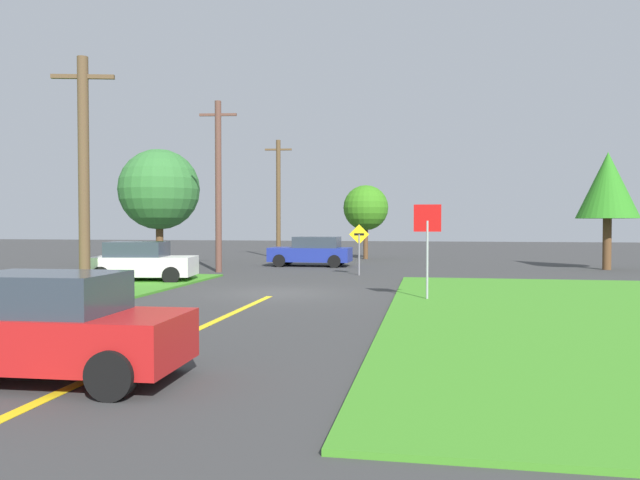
% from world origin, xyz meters
% --- Properties ---
extents(ground_plane, '(120.00, 120.00, 0.00)m').
position_xyz_m(ground_plane, '(0.00, 0.00, 0.00)').
color(ground_plane, '#383838').
extents(grass_verge_right, '(12.00, 20.00, 0.08)m').
position_xyz_m(grass_verge_right, '(10.00, -4.00, 0.04)').
color(grass_verge_right, '#408B25').
rests_on(grass_verge_right, ground).
extents(lane_stripe_center, '(0.20, 14.00, 0.01)m').
position_xyz_m(lane_stripe_center, '(0.00, -8.00, 0.01)').
color(lane_stripe_center, yellow).
rests_on(lane_stripe_center, ground).
extents(stop_sign, '(0.82, 0.07, 2.93)m').
position_xyz_m(stop_sign, '(5.00, -1.33, 2.09)').
color(stop_sign, '#9EA0A8').
rests_on(stop_sign, ground).
extents(car_approaching_junction, '(4.45, 2.20, 1.62)m').
position_xyz_m(car_approaching_junction, '(-1.29, 12.91, 0.81)').
color(car_approaching_junction, navy).
rests_on(car_approaching_junction, ground).
extents(parked_car_near_building, '(4.28, 2.60, 1.62)m').
position_xyz_m(parked_car_near_building, '(-6.33, 2.89, 0.80)').
color(parked_car_near_building, white).
rests_on(parked_car_near_building, ground).
extents(car_behind_on_main_road, '(3.90, 2.05, 1.62)m').
position_xyz_m(car_behind_on_main_road, '(-0.48, -11.76, 0.80)').
color(car_behind_on_main_road, red).
rests_on(car_behind_on_main_road, ground).
extents(utility_pole_near, '(1.78, 0.53, 7.18)m').
position_xyz_m(utility_pole_near, '(-4.84, -3.72, 3.70)').
color(utility_pole_near, brown).
rests_on(utility_pole_near, ground).
extents(utility_pole_mid, '(1.80, 0.33, 8.21)m').
position_xyz_m(utility_pole_mid, '(-4.93, 8.04, 4.22)').
color(utility_pole_mid, brown).
rests_on(utility_pole_mid, ground).
extents(utility_pole_far, '(1.80, 0.36, 7.91)m').
position_xyz_m(utility_pole_far, '(-4.91, 19.80, 4.07)').
color(utility_pole_far, brown).
rests_on(utility_pole_far, ground).
extents(direction_sign, '(0.90, 0.17, 2.31)m').
position_xyz_m(direction_sign, '(1.93, 7.53, 1.43)').
color(direction_sign, slate).
rests_on(direction_sign, ground).
extents(oak_tree_left, '(2.97, 2.97, 4.86)m').
position_xyz_m(oak_tree_left, '(0.92, 20.13, 3.36)').
color(oak_tree_left, brown).
rests_on(oak_tree_left, ground).
extents(pine_tree_center, '(3.05, 3.05, 5.96)m').
position_xyz_m(pine_tree_center, '(13.93, 13.01, 4.24)').
color(pine_tree_center, brown).
rests_on(pine_tree_center, ground).
extents(oak_tree_right, '(4.40, 4.40, 6.41)m').
position_xyz_m(oak_tree_right, '(-9.50, 11.38, 4.20)').
color(oak_tree_right, brown).
rests_on(oak_tree_right, ground).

